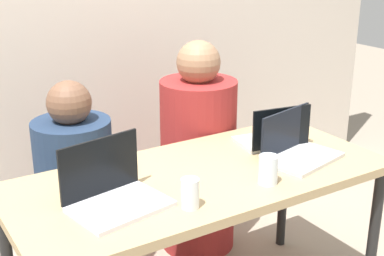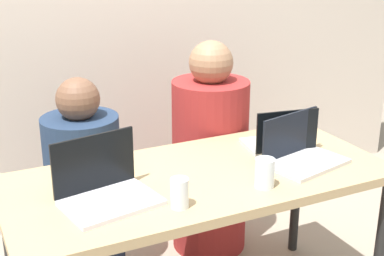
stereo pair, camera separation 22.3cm
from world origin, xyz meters
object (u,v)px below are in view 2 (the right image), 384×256
(person_on_left, at_px, (85,193))
(laptop_front_left, at_px, (105,188))
(person_on_right, at_px, (210,160))
(water_glass_right, at_px, (265,175))
(laptop_back_right, at_px, (280,140))
(water_glass_left, at_px, (180,195))
(laptop_front_right, at_px, (301,153))

(person_on_left, height_order, laptop_front_left, person_on_left)
(person_on_right, relative_size, water_glass_right, 9.98)
(person_on_right, distance_m, water_glass_right, 0.86)
(water_glass_right, bearing_deg, laptop_back_right, 47.31)
(water_glass_right, bearing_deg, water_glass_left, -178.44)
(person_on_right, xyz_separation_m, water_glass_right, (-0.18, -0.79, 0.27))
(person_on_left, bearing_deg, water_glass_left, 115.64)
(water_glass_left, distance_m, water_glass_right, 0.37)
(person_on_right, relative_size, laptop_front_right, 3.11)
(laptop_front_left, bearing_deg, laptop_back_right, -0.64)
(person_on_right, height_order, water_glass_right, person_on_right)
(person_on_left, distance_m, laptop_front_right, 1.09)
(laptop_front_left, distance_m, laptop_back_right, 0.90)
(laptop_front_left, relative_size, water_glass_right, 3.18)
(laptop_front_left, relative_size, laptop_back_right, 1.15)
(person_on_right, distance_m, laptop_front_left, 1.04)
(person_on_right, bearing_deg, person_on_left, -0.58)
(laptop_front_right, xyz_separation_m, laptop_back_right, (0.01, 0.18, -0.00))
(person_on_left, distance_m, person_on_right, 0.70)
(laptop_front_left, xyz_separation_m, laptop_back_right, (0.89, 0.15, -0.01))
(laptop_front_right, height_order, laptop_back_right, laptop_front_right)
(person_on_right, xyz_separation_m, water_glass_left, (-0.55, -0.80, 0.27))
(laptop_front_right, height_order, water_glass_right, laptop_front_right)
(water_glass_left, bearing_deg, person_on_left, 100.93)
(laptop_back_right, bearing_deg, laptop_front_left, 19.30)
(laptop_front_left, bearing_deg, water_glass_right, -25.18)
(laptop_back_right, xyz_separation_m, water_glass_left, (-0.66, -0.32, 0.00))
(laptop_front_left, height_order, water_glass_right, laptop_front_left)
(laptop_back_right, distance_m, water_glass_right, 0.42)
(laptop_front_right, height_order, water_glass_left, laptop_front_right)
(person_on_right, xyz_separation_m, laptop_front_left, (-0.78, -0.64, 0.27))
(person_on_right, relative_size, laptop_back_right, 3.61)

